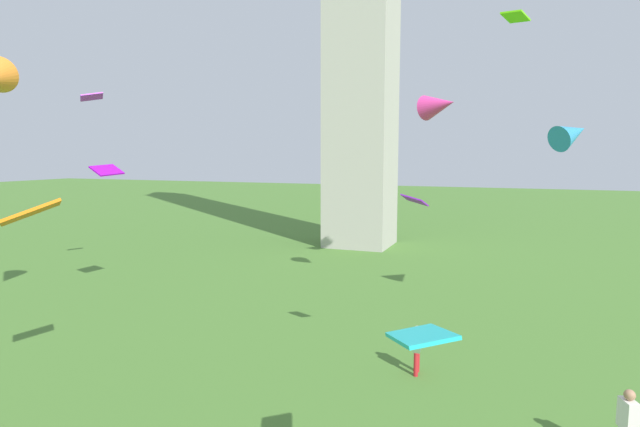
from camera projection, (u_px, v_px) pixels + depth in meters
person_1 at (628, 422)px, 11.75m from camera, size 0.42×0.54×1.82m
person_3 at (417, 347)px, 16.64m from camera, size 0.26×0.51×1.63m
kite_flying_1 at (31, 212)px, 13.71m from camera, size 1.67×1.86×0.80m
kite_flying_2 at (92, 97)px, 26.38m from camera, size 1.23×1.32×0.49m
kite_flying_3 at (107, 170)px, 24.15m from camera, size 1.06×1.43×0.56m
kite_flying_4 at (421, 336)px, 8.42m from camera, size 1.37×1.52×0.40m
kite_flying_5 at (572, 134)px, 20.29m from camera, size 1.98×2.00×1.47m
kite_flying_6 at (515, 17)px, 22.92m from camera, size 1.31×1.58×0.27m
kite_flying_7 at (415, 200)px, 15.91m from camera, size 0.87×0.77×0.40m
kite_flying_8 at (439, 105)px, 22.88m from camera, size 2.08×1.90×1.30m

